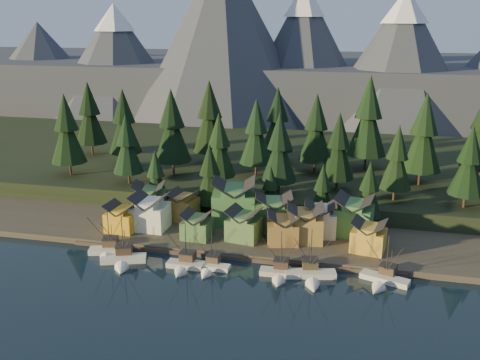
% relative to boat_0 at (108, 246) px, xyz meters
% --- Properties ---
extents(ground, '(500.00, 500.00, 0.00)m').
position_rel_boat_0_xyz_m(ground, '(29.12, -11.06, -2.35)').
color(ground, black).
rests_on(ground, ground).
extents(shore_strip, '(400.00, 50.00, 1.50)m').
position_rel_boat_0_xyz_m(shore_strip, '(29.12, 28.94, -1.60)').
color(shore_strip, '#3C362C').
rests_on(shore_strip, ground).
extents(hillside, '(420.00, 100.00, 6.00)m').
position_rel_boat_0_xyz_m(hillside, '(29.12, 78.94, 0.65)').
color(hillside, black).
rests_on(hillside, ground).
extents(dock, '(80.00, 4.00, 1.00)m').
position_rel_boat_0_xyz_m(dock, '(29.12, 5.44, -1.85)').
color(dock, '#4C3F36').
rests_on(dock, ground).
extents(mountain_ridge, '(560.00, 190.00, 90.00)m').
position_rel_boat_0_xyz_m(mountain_ridge, '(24.92, 202.53, 23.70)').
color(mountain_ridge, '#444858').
rests_on(mountain_ridge, ground).
extents(boat_0, '(10.42, 10.98, 12.10)m').
position_rel_boat_0_xyz_m(boat_0, '(0.00, 0.00, 0.00)').
color(boat_0, silver).
rests_on(boat_0, ground).
extents(boat_1, '(11.13, 11.72, 12.78)m').
position_rel_boat_0_xyz_m(boat_1, '(5.43, -3.64, 0.12)').
color(boat_1, silver).
rests_on(boat_1, ground).
extents(boat_2, '(8.78, 9.55, 11.54)m').
position_rel_boat_0_xyz_m(boat_2, '(20.09, -3.11, -0.02)').
color(boat_2, beige).
rests_on(boat_2, ground).
extents(boat_3, '(8.88, 9.59, 10.16)m').
position_rel_boat_0_xyz_m(boat_3, '(25.96, -2.48, -0.43)').
color(boat_3, white).
rests_on(boat_3, ground).
extents(boat_4, '(9.42, 10.21, 11.30)m').
position_rel_boat_0_xyz_m(boat_4, '(41.81, -2.12, -0.16)').
color(boat_4, beige).
rests_on(boat_4, ground).
extents(boat_5, '(11.75, 12.42, 12.12)m').
position_rel_boat_0_xyz_m(boat_5, '(48.59, -1.54, -0.15)').
color(boat_5, beige).
rests_on(boat_5, ground).
extents(boat_6, '(11.10, 11.50, 11.51)m').
position_rel_boat_0_xyz_m(boat_6, '(63.77, -0.14, -0.25)').
color(boat_6, beige).
rests_on(boat_6, ground).
extents(house_front_0, '(7.76, 7.37, 7.39)m').
position_rel_boat_0_xyz_m(house_front_0, '(-1.67, 11.60, 3.03)').
color(house_front_0, gold).
rests_on(house_front_0, shore_strip).
extents(house_front_1, '(8.96, 8.60, 9.23)m').
position_rel_boat_0_xyz_m(house_front_1, '(4.89, 14.65, 3.99)').
color(house_front_1, white).
rests_on(house_front_1, shore_strip).
extents(house_front_2, '(7.23, 7.28, 6.78)m').
position_rel_boat_0_xyz_m(house_front_2, '(18.66, 11.40, 2.71)').
color(house_front_2, '#486E3B').
rests_on(house_front_2, shore_strip).
extents(house_front_3, '(8.97, 8.67, 7.98)m').
position_rel_boat_0_xyz_m(house_front_3, '(30.36, 13.13, 3.34)').
color(house_front_3, '#476C3A').
rests_on(house_front_3, shore_strip).
extents(house_front_4, '(9.00, 9.45, 7.62)m').
position_rel_boat_0_xyz_m(house_front_4, '(39.89, 13.52, 3.15)').
color(house_front_4, olive).
rests_on(house_front_4, shore_strip).
extents(house_front_5, '(9.84, 9.16, 9.22)m').
position_rel_boat_0_xyz_m(house_front_5, '(45.05, 15.66, 3.99)').
color(house_front_5, olive).
rests_on(house_front_5, shore_strip).
extents(house_front_6, '(8.78, 8.44, 7.61)m').
position_rel_boat_0_xyz_m(house_front_6, '(60.46, 13.03, 3.14)').
color(house_front_6, gold).
rests_on(house_front_6, shore_strip).
extents(house_back_0, '(10.17, 9.91, 9.33)m').
position_rel_boat_0_xyz_m(house_back_0, '(1.10, 23.64, 4.05)').
color(house_back_0, '#4B753F').
rests_on(house_back_0, shore_strip).
extents(house_back_1, '(8.23, 8.30, 8.00)m').
position_rel_boat_0_xyz_m(house_back_1, '(11.16, 23.03, 3.34)').
color(house_back_1, olive).
rests_on(house_back_1, shore_strip).
extents(house_back_2, '(12.90, 12.15, 11.98)m').
position_rel_boat_0_xyz_m(house_back_2, '(25.18, 23.92, 5.44)').
color(house_back_2, '#3F733E').
rests_on(house_back_2, shore_strip).
extents(house_back_3, '(11.04, 10.23, 9.66)m').
position_rel_boat_0_xyz_m(house_back_3, '(36.30, 21.54, 4.22)').
color(house_back_3, '#508548').
rests_on(house_back_3, shore_strip).
extents(house_back_4, '(8.54, 8.24, 8.76)m').
position_rel_boat_0_xyz_m(house_back_4, '(48.49, 20.40, 3.75)').
color(house_back_4, beige).
rests_on(house_back_4, shore_strip).
extents(house_back_5, '(10.29, 10.39, 10.20)m').
position_rel_boat_0_xyz_m(house_back_5, '(56.71, 22.53, 4.50)').
color(house_back_5, '#3E733E').
rests_on(house_back_5, shore_strip).
extents(tree_hill_0, '(11.26, 11.26, 26.22)m').
position_rel_boat_0_xyz_m(tree_hill_0, '(-32.88, 40.94, 17.98)').
color(tree_hill_0, '#332319').
rests_on(tree_hill_0, hillside).
extents(tree_hill_1, '(11.19, 11.19, 26.07)m').
position_rel_boat_0_xyz_m(tree_hill_1, '(-20.88, 56.94, 17.90)').
color(tree_hill_1, '#332319').
rests_on(tree_hill_1, hillside).
extents(tree_hill_2, '(9.20, 9.20, 21.43)m').
position_rel_boat_0_xyz_m(tree_hill_2, '(-10.88, 36.94, 15.36)').
color(tree_hill_2, '#332319').
rests_on(tree_hill_2, hillside).
extents(tree_hill_3, '(11.89, 11.89, 27.70)m').
position_rel_boat_0_xyz_m(tree_hill_3, '(-0.88, 48.94, 18.79)').
color(tree_hill_3, '#332319').
rests_on(tree_hill_3, hillside).
extents(tree_hill_4, '(12.36, 12.36, 28.79)m').
position_rel_boat_0_xyz_m(tree_hill_4, '(7.12, 63.94, 19.39)').
color(tree_hill_4, '#332319').
rests_on(tree_hill_4, hillside).
extents(tree_hill_5, '(9.68, 9.68, 22.55)m').
position_rel_boat_0_xyz_m(tree_hill_5, '(17.12, 38.94, 15.97)').
color(tree_hill_5, '#332319').
rests_on(tree_hill_5, hillside).
extents(tree_hill_6, '(10.67, 10.67, 24.87)m').
position_rel_boat_0_xyz_m(tree_hill_6, '(25.12, 53.94, 17.24)').
color(tree_hill_6, '#332319').
rests_on(tree_hill_6, hillside).
extents(tree_hill_7, '(10.22, 10.22, 23.81)m').
position_rel_boat_0_xyz_m(tree_hill_7, '(35.12, 36.94, 16.66)').
color(tree_hill_7, '#332319').
rests_on(tree_hill_7, hillside).
extents(tree_hill_8, '(11.12, 11.12, 25.91)m').
position_rel_boat_0_xyz_m(tree_hill_8, '(43.12, 60.94, 17.81)').
color(tree_hill_8, '#332319').
rests_on(tree_hill_8, hillside).
extents(tree_hill_9, '(9.93, 9.93, 23.13)m').
position_rel_boat_0_xyz_m(tree_hill_9, '(51.12, 43.94, 16.29)').
color(tree_hill_9, '#332319').
rests_on(tree_hill_9, hillside).
extents(tree_hill_10, '(13.33, 13.33, 31.06)m').
position_rel_boat_0_xyz_m(tree_hill_10, '(59.12, 68.94, 20.63)').
color(tree_hill_10, '#332319').
rests_on(tree_hill_10, hillside).
extents(tree_hill_11, '(9.07, 9.07, 21.13)m').
position_rel_boat_0_xyz_m(tree_hill_11, '(67.12, 38.94, 15.19)').
color(tree_hill_11, '#332319').
rests_on(tree_hill_11, hillside).
extents(tree_hill_12, '(12.00, 12.00, 27.96)m').
position_rel_boat_0_xyz_m(tree_hill_12, '(75.12, 54.94, 18.93)').
color(tree_hill_12, '#332319').
rests_on(tree_hill_12, hillside).
extents(tree_hill_13, '(9.53, 9.53, 22.20)m').
position_rel_boat_0_xyz_m(tree_hill_13, '(85.12, 36.94, 15.78)').
color(tree_hill_13, '#332319').
rests_on(tree_hill_13, hillside).
extents(tree_hill_15, '(11.29, 11.29, 26.31)m').
position_rel_boat_0_xyz_m(tree_hill_15, '(29.12, 70.94, 18.03)').
color(tree_hill_15, '#332319').
rests_on(tree_hill_15, hillside).
extents(tree_hill_16, '(11.49, 11.49, 26.78)m').
position_rel_boat_0_xyz_m(tree_hill_16, '(-38.88, 66.94, 18.28)').
color(tree_hill_16, '#332319').
rests_on(tree_hill_16, hillside).
extents(tree_shore_0, '(7.51, 7.51, 17.50)m').
position_rel_boat_0_xyz_m(tree_shore_0, '(1.12, 28.94, 8.71)').
color(tree_shore_0, '#332319').
rests_on(tree_shore_0, shore_strip).
extents(tree_shore_1, '(8.71, 8.71, 20.29)m').
position_rel_boat_0_xyz_m(tree_shore_1, '(17.12, 28.94, 10.23)').
color(tree_shore_1, '#332319').
rests_on(tree_shore_1, shore_strip).
extents(tree_shore_2, '(6.48, 6.48, 15.09)m').
position_rel_boat_0_xyz_m(tree_shore_2, '(34.12, 28.94, 7.39)').
color(tree_shore_2, '#332319').
rests_on(tree_shore_2, shore_strip).
extents(tree_shore_3, '(7.04, 7.04, 16.39)m').
position_rel_boat_0_xyz_m(tree_shore_3, '(48.12, 28.94, 8.10)').
color(tree_shore_3, '#332319').
rests_on(tree_shore_3, shore_strip).
extents(tree_shore_4, '(7.70, 7.70, 17.94)m').
position_rel_boat_0_xyz_m(tree_shore_4, '(60.12, 28.94, 8.95)').
color(tree_shore_4, '#332319').
rests_on(tree_shore_4, shore_strip).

